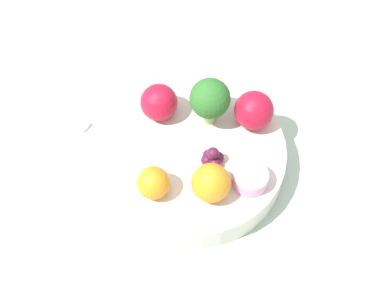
{
  "coord_description": "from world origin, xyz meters",
  "views": [
    {
      "loc": [
        -0.34,
        0.18,
        0.65
      ],
      "look_at": [
        0.0,
        0.0,
        0.07
      ],
      "focal_mm": 50.0,
      "sensor_mm": 36.0,
      "label": 1
    }
  ],
  "objects_px": {
    "orange_back": "(153,183)",
    "small_cup": "(250,178)",
    "apple_red": "(159,102)",
    "grape_cluster": "(212,158)",
    "orange_front": "(211,183)",
    "spoon": "(66,116)",
    "broccoli": "(210,99)",
    "bowl": "(192,157)",
    "apple_green": "(256,113)"
  },
  "relations": [
    {
      "from": "orange_back",
      "to": "small_cup",
      "type": "relative_size",
      "value": 0.92
    },
    {
      "from": "apple_red",
      "to": "grape_cluster",
      "type": "relative_size",
      "value": 1.66
    },
    {
      "from": "apple_red",
      "to": "small_cup",
      "type": "bearing_deg",
      "value": -160.49
    },
    {
      "from": "orange_front",
      "to": "spoon",
      "type": "distance_m",
      "value": 0.26
    },
    {
      "from": "orange_front",
      "to": "orange_back",
      "type": "relative_size",
      "value": 1.18
    },
    {
      "from": "broccoli",
      "to": "spoon",
      "type": "relative_size",
      "value": 0.96
    },
    {
      "from": "bowl",
      "to": "spoon",
      "type": "bearing_deg",
      "value": 38.77
    },
    {
      "from": "apple_green",
      "to": "small_cup",
      "type": "relative_size",
      "value": 1.17
    },
    {
      "from": "bowl",
      "to": "orange_back",
      "type": "xyz_separation_m",
      "value": [
        -0.04,
        0.07,
        0.04
      ]
    },
    {
      "from": "broccoli",
      "to": "orange_back",
      "type": "relative_size",
      "value": 1.76
    },
    {
      "from": "broccoli",
      "to": "apple_green",
      "type": "distance_m",
      "value": 0.06
    },
    {
      "from": "broccoli",
      "to": "orange_front",
      "type": "bearing_deg",
      "value": 152.49
    },
    {
      "from": "spoon",
      "to": "apple_green",
      "type": "bearing_deg",
      "value": -126.59
    },
    {
      "from": "apple_red",
      "to": "orange_back",
      "type": "relative_size",
      "value": 1.22
    },
    {
      "from": "orange_back",
      "to": "grape_cluster",
      "type": "relative_size",
      "value": 1.36
    },
    {
      "from": "apple_red",
      "to": "broccoli",
      "type": "bearing_deg",
      "value": -125.74
    },
    {
      "from": "small_cup",
      "to": "bowl",
      "type": "bearing_deg",
      "value": 26.81
    },
    {
      "from": "bowl",
      "to": "small_cup",
      "type": "bearing_deg",
      "value": -153.19
    },
    {
      "from": "apple_green",
      "to": "small_cup",
      "type": "bearing_deg",
      "value": 145.38
    },
    {
      "from": "apple_green",
      "to": "apple_red",
      "type": "bearing_deg",
      "value": 54.32
    },
    {
      "from": "bowl",
      "to": "orange_front",
      "type": "distance_m",
      "value": 0.08
    },
    {
      "from": "apple_green",
      "to": "orange_front",
      "type": "bearing_deg",
      "value": 122.36
    },
    {
      "from": "grape_cluster",
      "to": "spoon",
      "type": "distance_m",
      "value": 0.24
    },
    {
      "from": "bowl",
      "to": "orange_front",
      "type": "height_order",
      "value": "orange_front"
    },
    {
      "from": "broccoli",
      "to": "apple_green",
      "type": "xyz_separation_m",
      "value": [
        -0.04,
        -0.05,
        -0.02
      ]
    },
    {
      "from": "grape_cluster",
      "to": "spoon",
      "type": "xyz_separation_m",
      "value": [
        0.19,
        0.14,
        -0.05
      ]
    },
    {
      "from": "broccoli",
      "to": "apple_green",
      "type": "height_order",
      "value": "broccoli"
    },
    {
      "from": "apple_red",
      "to": "orange_back",
      "type": "xyz_separation_m",
      "value": [
        -0.11,
        0.06,
        -0.0
      ]
    },
    {
      "from": "apple_green",
      "to": "grape_cluster",
      "type": "height_order",
      "value": "apple_green"
    },
    {
      "from": "small_cup",
      "to": "broccoli",
      "type": "bearing_deg",
      "value": -1.02
    },
    {
      "from": "apple_red",
      "to": "orange_front",
      "type": "xyz_separation_m",
      "value": [
        -0.14,
        -0.0,
        -0.0
      ]
    },
    {
      "from": "broccoli",
      "to": "spoon",
      "type": "distance_m",
      "value": 0.23
    },
    {
      "from": "broccoli",
      "to": "spoon",
      "type": "height_order",
      "value": "broccoli"
    },
    {
      "from": "apple_green",
      "to": "orange_back",
      "type": "distance_m",
      "value": 0.17
    },
    {
      "from": "spoon",
      "to": "orange_back",
      "type": "bearing_deg",
      "value": -164.06
    },
    {
      "from": "apple_green",
      "to": "spoon",
      "type": "bearing_deg",
      "value": 53.41
    },
    {
      "from": "apple_green",
      "to": "grape_cluster",
      "type": "distance_m",
      "value": 0.09
    },
    {
      "from": "bowl",
      "to": "apple_green",
      "type": "height_order",
      "value": "apple_green"
    },
    {
      "from": "bowl",
      "to": "broccoli",
      "type": "xyz_separation_m",
      "value": [
        0.03,
        -0.04,
        0.07
      ]
    },
    {
      "from": "orange_front",
      "to": "bowl",
      "type": "bearing_deg",
      "value": -8.19
    },
    {
      "from": "orange_front",
      "to": "small_cup",
      "type": "relative_size",
      "value": 1.08
    },
    {
      "from": "broccoli",
      "to": "spoon",
      "type": "xyz_separation_m",
      "value": [
        0.13,
        0.17,
        -0.08
      ]
    },
    {
      "from": "broccoli",
      "to": "grape_cluster",
      "type": "relative_size",
      "value": 2.41
    },
    {
      "from": "orange_back",
      "to": "grape_cluster",
      "type": "xyz_separation_m",
      "value": [
        0.0,
        -0.08,
        -0.01
      ]
    },
    {
      "from": "broccoli",
      "to": "small_cup",
      "type": "relative_size",
      "value": 1.62
    },
    {
      "from": "apple_red",
      "to": "grape_cluster",
      "type": "height_order",
      "value": "apple_red"
    },
    {
      "from": "apple_red",
      "to": "small_cup",
      "type": "xyz_separation_m",
      "value": [
        -0.15,
        -0.05,
        -0.01
      ]
    },
    {
      "from": "grape_cluster",
      "to": "spoon",
      "type": "relative_size",
      "value": 0.4
    },
    {
      "from": "spoon",
      "to": "broccoli",
      "type": "bearing_deg",
      "value": -126.87
    },
    {
      "from": "bowl",
      "to": "orange_back",
      "type": "relative_size",
      "value": 6.02
    }
  ]
}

